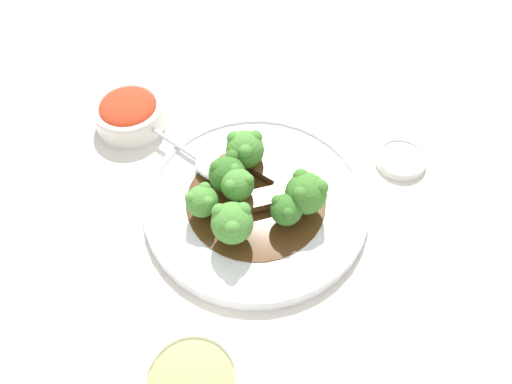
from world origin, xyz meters
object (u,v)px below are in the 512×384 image
object	(u,v)px
broccoli_floret_3	(232,222)
sauce_dish	(401,159)
side_bowl_kimchi	(129,112)
broccoli_floret_0	(245,149)
broccoli_floret_4	(202,201)
serving_spoon	(203,161)
beef_strip_1	(262,200)
main_plate	(256,202)
beef_strip_0	(293,188)
broccoli_floret_6	(286,209)
broccoli_floret_2	(237,184)
broccoli_floret_5	(306,193)
beef_strip_2	(273,173)
broccoli_floret_1	(229,171)

from	to	relation	value
broccoli_floret_3	sauce_dish	size ratio (longest dim) A/B	0.78
side_bowl_kimchi	broccoli_floret_3	bearing A→B (deg)	153.50
broccoli_floret_0	broccoli_floret_4	world-z (taller)	broccoli_floret_0
broccoli_floret_4	serving_spoon	size ratio (longest dim) A/B	0.22
beef_strip_1	broccoli_floret_0	size ratio (longest dim) A/B	1.25
main_plate	beef_strip_1	size ratio (longest dim) A/B	4.16
beef_strip_0	sauce_dish	distance (m)	0.18
main_plate	broccoli_floret_4	world-z (taller)	broccoli_floret_4
serving_spoon	sauce_dish	world-z (taller)	serving_spoon
side_bowl_kimchi	sauce_dish	world-z (taller)	side_bowl_kimchi
broccoli_floret_0	sauce_dish	xyz separation A→B (m)	(-0.20, -0.12, -0.05)
broccoli_floret_6	broccoli_floret_2	bearing A→B (deg)	-2.53
broccoli_floret_4	broccoli_floret_5	world-z (taller)	broccoli_floret_5
beef_strip_2	broccoli_floret_2	world-z (taller)	broccoli_floret_2
broccoli_floret_1	broccoli_floret_2	xyz separation A→B (m)	(-0.02, 0.02, 0.00)
sauce_dish	serving_spoon	bearing A→B (deg)	29.95
broccoli_floret_5	broccoli_floret_6	size ratio (longest dim) A/B	1.31
side_bowl_kimchi	beef_strip_1	bearing A→B (deg)	167.10
broccoli_floret_4	broccoli_floret_0	bearing A→B (deg)	-97.10
beef_strip_0	side_bowl_kimchi	xyz separation A→B (m)	(0.29, -0.02, -0.00)
broccoli_floret_3	beef_strip_2	bearing A→B (deg)	-92.27
beef_strip_1	serving_spoon	bearing A→B (deg)	-12.82
broccoli_floret_3	sauce_dish	distance (m)	0.29
broccoli_floret_0	broccoli_floret_6	distance (m)	0.11
broccoli_floret_4	side_bowl_kimchi	xyz separation A→B (m)	(0.19, -0.11, -0.02)
serving_spoon	sauce_dish	distance (m)	0.29
beef_strip_0	broccoli_floret_5	bearing A→B (deg)	141.28
beef_strip_0	broccoli_floret_2	size ratio (longest dim) A/B	1.12
beef_strip_1	broccoli_floret_0	distance (m)	0.08
main_plate	beef_strip_1	bearing A→B (deg)	164.15
broccoli_floret_1	broccoli_floret_6	size ratio (longest dim) A/B	1.16
main_plate	broccoli_floret_3	size ratio (longest dim) A/B	5.27
broccoli_floret_2	broccoli_floret_6	distance (m)	0.07
broccoli_floret_1	broccoli_floret_5	distance (m)	0.11
broccoli_floret_0	broccoli_floret_4	distance (m)	0.10
broccoli_floret_2	side_bowl_kimchi	distance (m)	0.24
beef_strip_0	sauce_dish	size ratio (longest dim) A/B	0.82
beef_strip_1	sauce_dish	xyz separation A→B (m)	(-0.15, -0.17, -0.02)
main_plate	broccoli_floret_5	world-z (taller)	broccoli_floret_5
broccoli_floret_0	broccoli_floret_3	bearing A→B (deg)	109.35
beef_strip_1	broccoli_floret_0	bearing A→B (deg)	-44.29
side_bowl_kimchi	broccoli_floret_5	bearing A→B (deg)	172.41
broccoli_floret_0	side_bowl_kimchi	size ratio (longest dim) A/B	0.54
broccoli_floret_2	beef_strip_0	bearing A→B (deg)	-142.24
broccoli_floret_4	sauce_dish	bearing A→B (deg)	-133.76
broccoli_floret_5	side_bowl_kimchi	world-z (taller)	broccoli_floret_5
serving_spoon	side_bowl_kimchi	xyz separation A→B (m)	(0.15, -0.03, -0.00)
serving_spoon	beef_strip_0	bearing A→B (deg)	-174.21
beef_strip_1	broccoli_floret_6	size ratio (longest dim) A/B	1.59
broccoli_floret_6	serving_spoon	world-z (taller)	broccoli_floret_6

